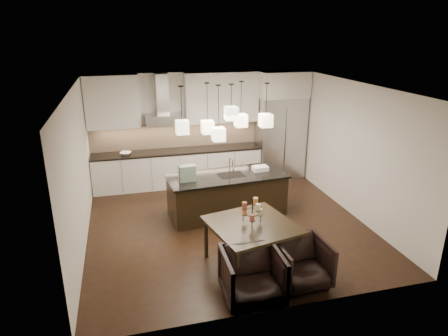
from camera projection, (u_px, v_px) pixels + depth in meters
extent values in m
cube|color=black|center=(226.00, 224.00, 8.24)|extent=(5.50, 5.50, 0.02)
cube|color=white|center=(227.00, 86.00, 7.31)|extent=(5.50, 5.50, 0.02)
cube|color=silver|center=(199.00, 127.00, 10.30)|extent=(5.50, 0.02, 2.80)
cube|color=silver|center=(280.00, 222.00, 5.26)|extent=(5.50, 0.02, 2.80)
cube|color=silver|center=(77.00, 171.00, 7.12)|extent=(0.02, 5.50, 2.80)
cube|color=silver|center=(353.00, 149.00, 8.43)|extent=(0.02, 5.50, 2.80)
cube|color=#B7B7BA|center=(280.00, 138.00, 10.56)|extent=(1.20, 0.72, 2.15)
cube|color=silver|center=(283.00, 84.00, 10.09)|extent=(1.26, 0.72, 0.65)
cube|color=silver|center=(178.00, 168.00, 10.17)|extent=(4.21, 0.62, 0.88)
cube|color=black|center=(178.00, 151.00, 10.01)|extent=(4.21, 0.66, 0.04)
cube|color=tan|center=(175.00, 135.00, 10.18)|extent=(4.21, 0.02, 0.63)
cube|color=silver|center=(112.00, 102.00, 9.37)|extent=(1.25, 0.35, 1.25)
cube|color=silver|center=(222.00, 97.00, 10.00)|extent=(1.85, 0.35, 1.25)
cube|color=#B7B7BA|center=(164.00, 119.00, 9.72)|extent=(0.90, 0.52, 0.24)
cube|color=#B7B7BA|center=(162.00, 94.00, 9.62)|extent=(0.30, 0.28, 0.96)
imported|color=silver|center=(126.00, 153.00, 9.65)|extent=(0.33, 0.33, 0.06)
cube|color=black|center=(227.00, 195.00, 8.56)|extent=(2.48, 1.14, 0.85)
cube|color=black|center=(227.00, 176.00, 8.41)|extent=(2.57, 1.23, 0.04)
cube|color=#124534|center=(187.00, 173.00, 8.03)|extent=(0.34, 0.20, 0.33)
cube|color=silver|center=(260.00, 168.00, 8.66)|extent=(0.35, 0.26, 0.10)
cylinder|color=beige|center=(260.00, 212.00, 6.54)|extent=(0.09, 0.09, 0.10)
cylinder|color=orange|center=(244.00, 211.00, 6.55)|extent=(0.09, 0.09, 0.10)
cylinder|color=#9B4636|center=(252.00, 218.00, 6.34)|extent=(0.09, 0.09, 0.10)
cylinder|color=orange|center=(256.00, 201.00, 6.55)|extent=(0.09, 0.09, 0.10)
cylinder|color=#9B4636|center=(244.00, 205.00, 6.38)|extent=(0.09, 0.09, 0.10)
cylinder|color=beige|center=(258.00, 207.00, 6.32)|extent=(0.09, 0.09, 0.10)
imported|color=black|center=(252.00, 276.00, 5.82)|extent=(0.87, 0.89, 0.79)
imported|color=black|center=(302.00, 263.00, 6.21)|extent=(0.80, 0.82, 0.73)
cube|color=beige|center=(182.00, 127.00, 7.71)|extent=(0.24, 0.24, 0.26)
cube|color=beige|center=(208.00, 127.00, 8.18)|extent=(0.24, 0.24, 0.26)
cube|color=beige|center=(231.00, 113.00, 7.89)|extent=(0.24, 0.24, 0.26)
cube|color=beige|center=(241.00, 120.00, 8.37)|extent=(0.24, 0.24, 0.26)
cube|color=beige|center=(266.00, 120.00, 8.10)|extent=(0.24, 0.24, 0.26)
cube|color=beige|center=(219.00, 134.00, 7.89)|extent=(0.24, 0.24, 0.26)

